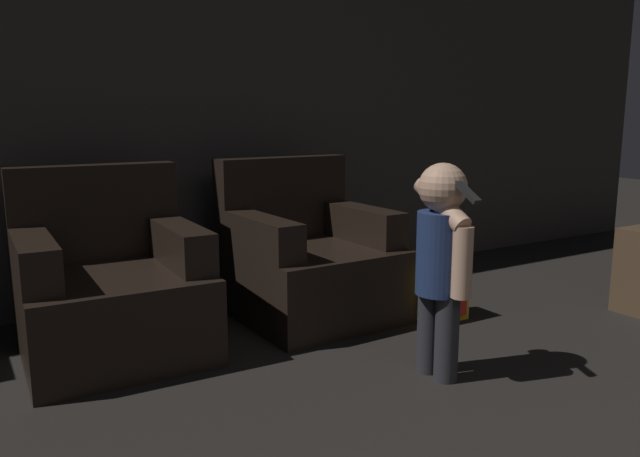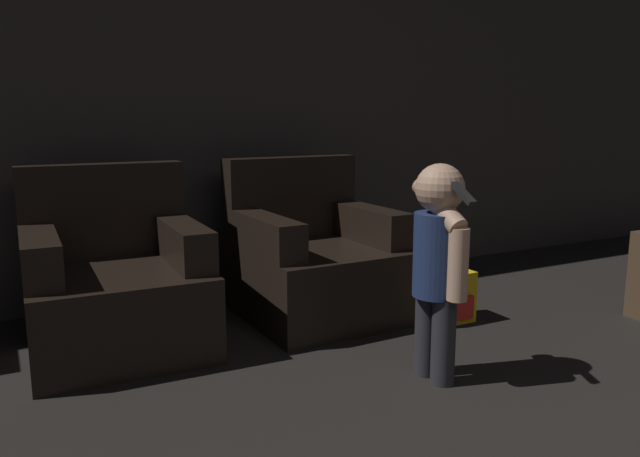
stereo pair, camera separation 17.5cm
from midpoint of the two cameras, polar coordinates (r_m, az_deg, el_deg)
wall_back at (r=4.00m, az=-7.68°, el=12.66°), size 8.40×0.05×2.60m
armchair_left at (r=3.21m, az=-16.74°, el=-5.00°), size 0.84×0.88×0.89m
armchair_right at (r=3.57m, az=0.83°, el=-3.00°), size 0.84×0.88×0.89m
person_toddler at (r=2.68m, az=12.66°, el=-2.40°), size 0.21×0.36×0.94m
toy_backpack at (r=3.57m, az=12.96°, el=-6.07°), size 0.26×0.22×0.28m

